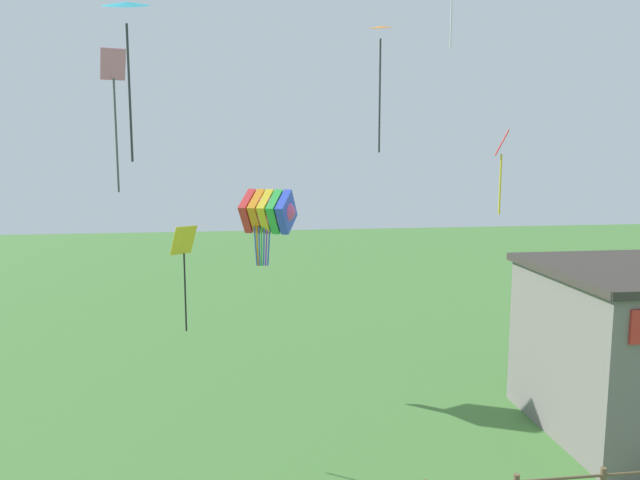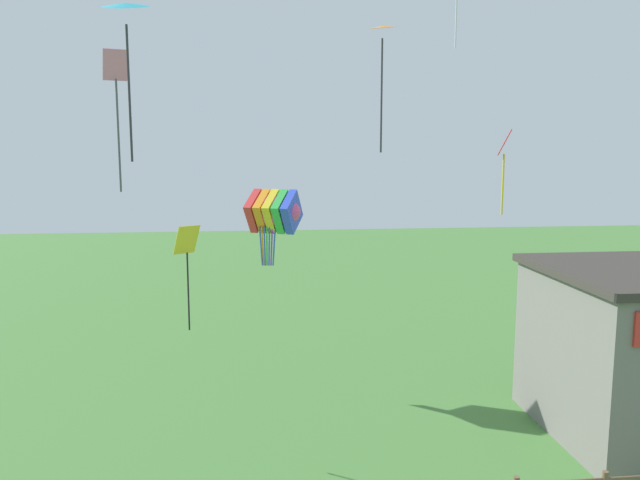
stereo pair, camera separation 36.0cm
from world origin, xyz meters
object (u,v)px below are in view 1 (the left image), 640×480
at_px(kite_cyan_delta, 126,12).
at_px(kite_yellow_diamond, 184,257).
at_px(kite_red_diamond, 501,157).
at_px(kite_orange_delta, 380,42).
at_px(kite_rainbow_parafoil, 268,212).
at_px(kite_pink_diamond, 114,95).

distance_m(kite_cyan_delta, kite_yellow_diamond, 7.29).
bearing_deg(kite_yellow_diamond, kite_red_diamond, -17.05).
relative_size(kite_cyan_delta, kite_yellow_diamond, 1.09).
bearing_deg(kite_orange_delta, kite_rainbow_parafoil, 110.98).
distance_m(kite_orange_delta, kite_red_diamond, 4.31).
xyz_separation_m(kite_orange_delta, kite_cyan_delta, (-5.94, -2.48, 0.06)).
distance_m(kite_pink_diamond, kite_yellow_diamond, 5.03).
relative_size(kite_rainbow_parafoil, kite_orange_delta, 0.87).
distance_m(kite_rainbow_parafoil, kite_orange_delta, 8.81).
xyz_separation_m(kite_red_diamond, kite_yellow_diamond, (-8.35, 2.56, -2.87)).
distance_m(kite_red_diamond, kite_yellow_diamond, 9.20).
bearing_deg(kite_yellow_diamond, kite_rainbow_parafoil, 61.52).
relative_size(kite_red_diamond, kite_pink_diamond, 0.64).
relative_size(kite_orange_delta, kite_red_diamond, 1.50).
relative_size(kite_rainbow_parafoil, kite_yellow_diamond, 0.91).
distance_m(kite_orange_delta, kite_pink_diamond, 6.80).
distance_m(kite_red_diamond, kite_pink_diamond, 9.84).
relative_size(kite_red_diamond, kite_cyan_delta, 0.64).
bearing_deg(kite_pink_diamond, kite_red_diamond, -2.74).
distance_m(kite_rainbow_parafoil, kite_yellow_diamond, 5.70).
bearing_deg(kite_rainbow_parafoil, kite_pink_diamond, -119.84).
xyz_separation_m(kite_cyan_delta, kite_pink_diamond, (-0.70, 2.19, -1.49)).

